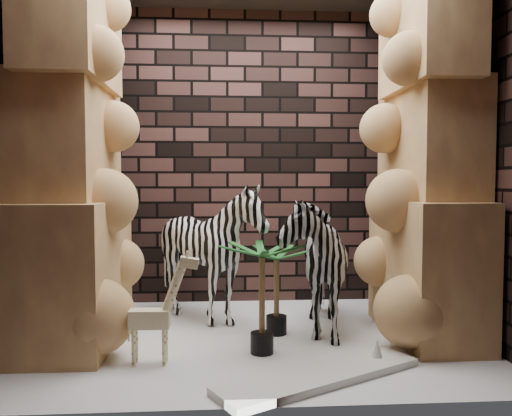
{
  "coord_description": "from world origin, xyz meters",
  "views": [
    {
      "loc": [
        -0.23,
        -3.95,
        1.25
      ],
      "look_at": [
        0.04,
        0.15,
        1.03
      ],
      "focal_mm": 35.28,
      "sensor_mm": 36.0,
      "label": 1
    }
  ],
  "objects": [
    {
      "name": "floor",
      "position": [
        0.0,
        0.0,
        0.0
      ],
      "size": [
        3.5,
        3.5,
        0.0
      ],
      "primitive_type": "plane",
      "color": "silver",
      "rests_on": "ground"
    },
    {
      "name": "wall_back",
      "position": [
        0.0,
        1.25,
        1.5
      ],
      "size": [
        3.5,
        0.0,
        3.5
      ],
      "primitive_type": "plane",
      "rotation": [
        1.57,
        0.0,
        0.0
      ],
      "color": "black",
      "rests_on": "ground"
    },
    {
      "name": "wall_front",
      "position": [
        0.0,
        -1.25,
        1.5
      ],
      "size": [
        3.5,
        0.0,
        3.5
      ],
      "primitive_type": "plane",
      "rotation": [
        -1.57,
        0.0,
        0.0
      ],
      "color": "black",
      "rests_on": "ground"
    },
    {
      "name": "wall_left",
      "position": [
        -1.75,
        0.0,
        1.5
      ],
      "size": [
        0.0,
        3.0,
        3.0
      ],
      "primitive_type": "plane",
      "rotation": [
        1.57,
        0.0,
        1.57
      ],
      "color": "black",
      "rests_on": "ground"
    },
    {
      "name": "wall_right",
      "position": [
        1.75,
        0.0,
        1.5
      ],
      "size": [
        0.0,
        3.0,
        3.0
      ],
      "primitive_type": "plane",
      "rotation": [
        1.57,
        0.0,
        -1.57
      ],
      "color": "black",
      "rests_on": "ground"
    },
    {
      "name": "rock_pillar_left",
      "position": [
        -1.4,
        0.0,
        1.5
      ],
      "size": [
        0.68,
        1.3,
        3.0
      ],
      "primitive_type": null,
      "color": "tan",
      "rests_on": "floor"
    },
    {
      "name": "rock_pillar_right",
      "position": [
        1.42,
        0.0,
        1.5
      ],
      "size": [
        0.58,
        1.25,
        3.0
      ],
      "primitive_type": null,
      "color": "tan",
      "rests_on": "floor"
    },
    {
      "name": "zebra_right",
      "position": [
        0.51,
        0.21,
        0.66
      ],
      "size": [
        0.71,
        1.18,
        1.33
      ],
      "primitive_type": "imported",
      "rotation": [
        0.0,
        0.0,
        -0.1
      ],
      "color": "white",
      "rests_on": "floor"
    },
    {
      "name": "zebra_left",
      "position": [
        -0.34,
        0.47,
        0.56
      ],
      "size": [
        1.03,
        1.26,
        1.12
      ],
      "primitive_type": "imported",
      "rotation": [
        0.0,
        0.0,
        -0.03
      ],
      "color": "white",
      "rests_on": "floor"
    },
    {
      "name": "giraffe_toy",
      "position": [
        -0.73,
        -0.53,
        0.4
      ],
      "size": [
        0.41,
        0.15,
        0.8
      ],
      "primitive_type": null,
      "rotation": [
        0.0,
        0.0,
        -0.02
      ],
      "color": "#F2E8B3",
      "rests_on": "floor"
    },
    {
      "name": "palm_front",
      "position": [
        0.21,
        0.09,
        0.36
      ],
      "size": [
        0.36,
        0.36,
        0.72
      ],
      "primitive_type": null,
      "color": "#1B4617",
      "rests_on": "floor"
    },
    {
      "name": "palm_back",
      "position": [
        0.05,
        -0.36,
        0.41
      ],
      "size": [
        0.36,
        0.36,
        0.82
      ],
      "primitive_type": null,
      "color": "#1B4617",
      "rests_on": "floor"
    },
    {
      "name": "surfboard",
      "position": [
        0.38,
        -0.88,
        0.03
      ],
      "size": [
        1.42,
        0.99,
        0.05
      ],
      "primitive_type": "cube",
      "rotation": [
        0.0,
        0.0,
        0.5
      ],
      "color": "silver",
      "rests_on": "floor"
    }
  ]
}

